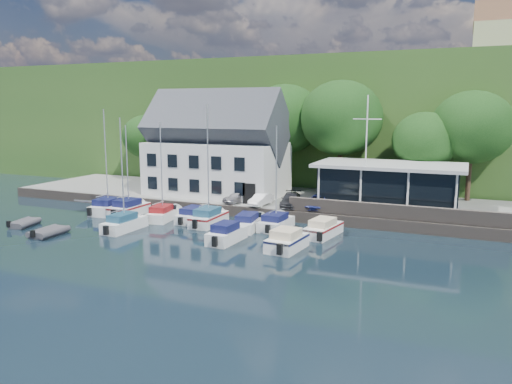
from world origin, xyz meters
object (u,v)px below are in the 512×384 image
at_px(car_dgrey, 291,200).
at_px(car_blue, 319,201).
at_px(flagpole, 366,155).
at_px(car_silver, 237,197).
at_px(boat_r1_0, 106,166).
at_px(dinghy_0, 24,222).
at_px(harbor_building, 217,153).
at_px(boat_r2_4, 287,239).
at_px(boat_r1_3, 194,214).
at_px(boat_r2_1, 122,176).
at_px(boat_r1_4, 208,171).
at_px(boat_r1_7, 323,227).
at_px(boat_r1_1, 127,165).
at_px(boat_r2_3, 227,232).
at_px(dinghy_1, 48,231).
at_px(club_pavilion, 389,186).
at_px(boat_r1_2, 162,174).
at_px(car_white, 261,199).
at_px(boat_r1_5, 248,221).
at_px(boat_r1_6, 276,180).

xyz_separation_m(car_dgrey, car_blue, (2.62, 0.18, 0.04)).
bearing_deg(flagpole, car_silver, -178.35).
relative_size(car_silver, car_blue, 0.86).
distance_m(boat_r1_0, dinghy_0, 8.88).
bearing_deg(harbor_building, boat_r2_4, -47.29).
bearing_deg(boat_r1_3, boat_r2_1, -125.62).
distance_m(car_silver, boat_r1_4, 6.47).
xyz_separation_m(boat_r1_7, boat_r2_4, (-1.37, -4.81, 0.05)).
bearing_deg(boat_r1_4, boat_r1_1, 175.77).
bearing_deg(boat_r1_7, boat_r1_0, -171.82).
bearing_deg(boat_r1_1, flagpole, 15.36).
bearing_deg(boat_r1_7, boat_r2_3, -134.98).
bearing_deg(boat_r2_1, dinghy_0, -165.00).
relative_size(boat_r2_4, dinghy_1, 1.63).
distance_m(club_pavilion, boat_r1_4, 16.65).
distance_m(boat_r1_1, boat_r1_2, 4.23).
height_order(car_silver, boat_r2_4, car_silver).
bearing_deg(boat_r1_1, car_white, 23.21).
xyz_separation_m(club_pavilion, boat_r1_0, (-25.22, -8.49, 1.59)).
xyz_separation_m(harbor_building, dinghy_1, (-6.06, -17.67, -4.97)).
height_order(car_blue, boat_r1_3, car_blue).
bearing_deg(dinghy_0, boat_r2_4, -7.52).
bearing_deg(boat_r1_5, car_dgrey, 66.29).
distance_m(boat_r1_2, boat_r2_3, 10.36).
bearing_deg(boat_r1_0, club_pavilion, 10.47).
xyz_separation_m(harbor_building, flagpole, (16.33, -3.42, 0.74)).
bearing_deg(boat_r2_3, dinghy_0, -170.47).
bearing_deg(boat_r1_3, club_pavilion, 26.91).
xyz_separation_m(car_silver, dinghy_0, (-14.59, -12.30, -1.22)).
bearing_deg(dinghy_1, car_blue, 35.95).
bearing_deg(boat_r1_7, boat_r2_1, -154.55).
distance_m(harbor_building, boat_r1_3, 10.13).
bearing_deg(boat_r1_4, car_blue, 36.16).
height_order(car_blue, boat_r2_1, boat_r2_1).
bearing_deg(boat_r1_5, car_white, 93.64).
bearing_deg(boat_r1_7, boat_r1_5, -168.39).
relative_size(boat_r1_0, boat_r1_4, 0.98).
height_order(club_pavilion, boat_r2_1, boat_r2_1).
bearing_deg(car_silver, boat_r1_4, -73.05).
bearing_deg(boat_r1_3, harbor_building, 103.38).
distance_m(boat_r1_3, boat_r2_1, 7.44).
bearing_deg(flagpole, boat_r2_3, -128.84).
bearing_deg(boat_r1_6, harbor_building, 142.74).
xyz_separation_m(boat_r1_6, boat_r1_7, (4.30, -0.66, -3.48)).
xyz_separation_m(flagpole, boat_r1_5, (-8.49, -6.08, -5.40)).
relative_size(car_dgrey, boat_r2_3, 0.76).
bearing_deg(dinghy_1, boat_r1_0, 95.42).
xyz_separation_m(boat_r2_3, boat_r2_4, (4.92, -0.17, 0.01)).
bearing_deg(harbor_building, boat_r2_1, -96.10).
bearing_deg(boat_r2_3, flagpole, 53.69).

